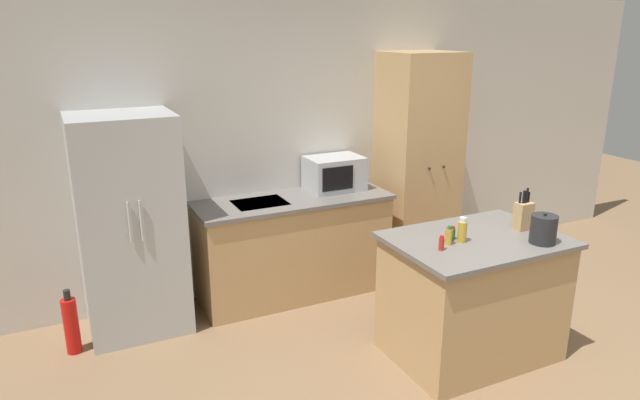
{
  "coord_description": "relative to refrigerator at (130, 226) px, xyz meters",
  "views": [
    {
      "loc": [
        -2.49,
        -2.35,
        2.32
      ],
      "look_at": [
        -0.68,
        1.4,
        1.05
      ],
      "focal_mm": 32.0,
      "sensor_mm": 36.0,
      "label": 1
    }
  ],
  "objects": [
    {
      "name": "spice_bottle_tall_dark",
      "position": [
        1.98,
        -1.47,
        0.13
      ],
      "size": [
        0.06,
        0.06,
        0.18
      ],
      "color": "gold",
      "rests_on": "kitchen_island"
    },
    {
      "name": "spice_bottle_amber_oil",
      "position": [
        1.76,
        -1.53,
        0.1
      ],
      "size": [
        0.04,
        0.04,
        0.1
      ],
      "color": "#B2281E",
      "rests_on": "kitchen_island"
    },
    {
      "name": "refrigerator",
      "position": [
        0.0,
        0.0,
        0.0
      ],
      "size": [
        0.75,
        0.65,
        1.72
      ],
      "color": "#B7BABC",
      "rests_on": "ground_plane"
    },
    {
      "name": "fire_extinguisher",
      "position": [
        -0.5,
        -0.18,
        -0.64
      ],
      "size": [
        0.11,
        0.11,
        0.5
      ],
      "color": "red",
      "rests_on": "ground_plane"
    },
    {
      "name": "ground_plane",
      "position": [
        2.01,
        -1.99,
        -0.86
      ],
      "size": [
        14.0,
        14.0,
        0.0
      ],
      "primitive_type": "plane",
      "color": "#846647"
    },
    {
      "name": "spice_bottle_pale_salt",
      "position": [
        1.95,
        -1.4,
        0.09
      ],
      "size": [
        0.04,
        0.04,
        0.1
      ],
      "color": "#337033",
      "rests_on": "kitchen_island"
    },
    {
      "name": "spice_bottle_short_red",
      "position": [
        1.9,
        -1.43,
        0.1
      ],
      "size": [
        0.04,
        0.04,
        0.11
      ],
      "color": "orange",
      "rests_on": "kitchen_island"
    },
    {
      "name": "pantry_cabinet",
      "position": [
        2.66,
        0.02,
        0.19
      ],
      "size": [
        0.66,
        0.6,
        2.1
      ],
      "color": "tan",
      "rests_on": "ground_plane"
    },
    {
      "name": "microwave",
      "position": [
        1.81,
        0.11,
        0.19
      ],
      "size": [
        0.49,
        0.37,
        0.3
      ],
      "color": "#B2B5B7",
      "rests_on": "back_counter"
    },
    {
      "name": "kettle",
      "position": [
        2.46,
        -1.73,
        0.15
      ],
      "size": [
        0.18,
        0.18,
        0.22
      ],
      "color": "#232326",
      "rests_on": "kitchen_island"
    },
    {
      "name": "back_counter",
      "position": [
        1.36,
        0.01,
        -0.41
      ],
      "size": [
        1.71,
        0.64,
        0.9
      ],
      "color": "tan",
      "rests_on": "ground_plane"
    },
    {
      "name": "spice_bottle_green_herb",
      "position": [
        1.87,
        -1.48,
        0.11
      ],
      "size": [
        0.04,
        0.04,
        0.14
      ],
      "color": "gold",
      "rests_on": "kitchen_island"
    },
    {
      "name": "knife_block",
      "position": [
        2.54,
        -1.46,
        0.16
      ],
      "size": [
        0.12,
        0.09,
        0.31
      ],
      "color": "tan",
      "rests_on": "kitchen_island"
    },
    {
      "name": "kitchen_island",
      "position": [
        2.13,
        -1.46,
        -0.4
      ],
      "size": [
        1.2,
        0.86,
        0.91
      ],
      "color": "tan",
      "rests_on": "ground_plane"
    },
    {
      "name": "wall_back",
      "position": [
        2.01,
        0.34,
        0.44
      ],
      "size": [
        7.2,
        0.06,
        2.6
      ],
      "color": "beige",
      "rests_on": "ground_plane"
    }
  ]
}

